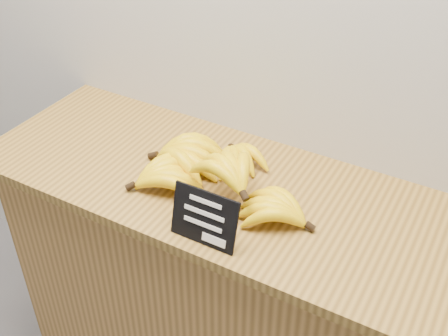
% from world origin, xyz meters
% --- Properties ---
extents(counter, '(1.29, 0.50, 0.90)m').
position_xyz_m(counter, '(-0.03, 2.75, 0.45)').
color(counter, '#A37534').
rests_on(counter, ground).
extents(counter_top, '(1.46, 0.54, 0.03)m').
position_xyz_m(counter_top, '(-0.03, 2.75, 0.92)').
color(counter_top, olive).
rests_on(counter_top, counter).
extents(chalkboard_sign, '(0.17, 0.04, 0.13)m').
position_xyz_m(chalkboard_sign, '(0.01, 2.54, 1.00)').
color(chalkboard_sign, black).
rests_on(chalkboard_sign, counter_top).
extents(banana_pile, '(0.52, 0.37, 0.12)m').
position_xyz_m(banana_pile, '(-0.08, 2.73, 0.97)').
color(banana_pile, yellow).
rests_on(banana_pile, counter_top).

